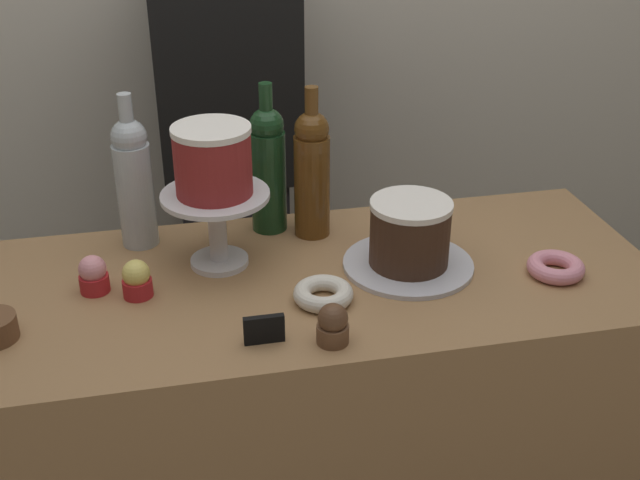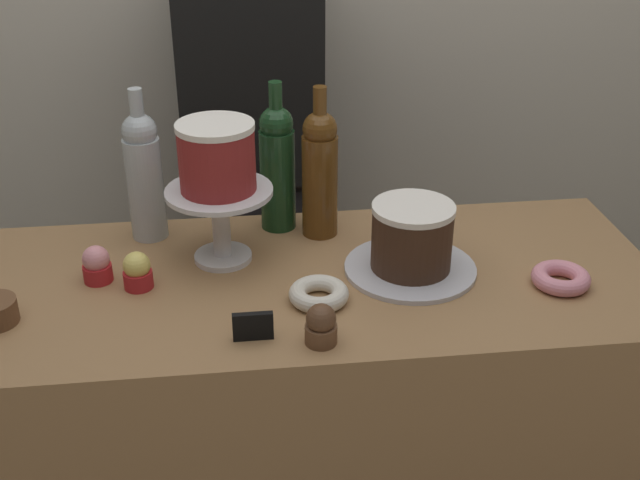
% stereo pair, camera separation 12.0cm
% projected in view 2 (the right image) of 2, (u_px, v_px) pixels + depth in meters
% --- Properties ---
extents(display_counter, '(1.34, 0.57, 0.90)m').
position_uv_depth(display_counter, '(320.00, 451.00, 1.77)').
color(display_counter, '#997047').
rests_on(display_counter, ground_plane).
extents(cake_stand_pedestal, '(0.21, 0.21, 0.16)m').
position_uv_depth(cake_stand_pedestal, '(220.00, 213.00, 1.57)').
color(cake_stand_pedestal, silver).
rests_on(cake_stand_pedestal, display_counter).
extents(white_layer_cake, '(0.15, 0.15, 0.13)m').
position_uv_depth(white_layer_cake, '(217.00, 157.00, 1.51)').
color(white_layer_cake, maroon).
rests_on(white_layer_cake, cake_stand_pedestal).
extents(silver_serving_platter, '(0.26, 0.26, 0.01)m').
position_uv_depth(silver_serving_platter, '(410.00, 268.00, 1.57)').
color(silver_serving_platter, silver).
rests_on(silver_serving_platter, display_counter).
extents(chocolate_round_cake, '(0.16, 0.16, 0.13)m').
position_uv_depth(chocolate_round_cake, '(412.00, 236.00, 1.54)').
color(chocolate_round_cake, '#3D2619').
rests_on(chocolate_round_cake, silver_serving_platter).
extents(wine_bottle_amber, '(0.08, 0.08, 0.33)m').
position_uv_depth(wine_bottle_amber, '(320.00, 171.00, 1.65)').
color(wine_bottle_amber, '#5B3814').
rests_on(wine_bottle_amber, display_counter).
extents(wine_bottle_clear, '(0.08, 0.08, 0.33)m').
position_uv_depth(wine_bottle_clear, '(144.00, 174.00, 1.64)').
color(wine_bottle_clear, '#B2BCC1').
rests_on(wine_bottle_clear, display_counter).
extents(wine_bottle_green, '(0.08, 0.08, 0.33)m').
position_uv_depth(wine_bottle_green, '(277.00, 165.00, 1.68)').
color(wine_bottle_green, '#193D1E').
rests_on(wine_bottle_green, display_counter).
extents(cupcake_chocolate, '(0.06, 0.06, 0.07)m').
position_uv_depth(cupcake_chocolate, '(321.00, 325.00, 1.34)').
color(cupcake_chocolate, brown).
rests_on(cupcake_chocolate, display_counter).
extents(cupcake_strawberry, '(0.06, 0.06, 0.07)m').
position_uv_depth(cupcake_strawberry, '(97.00, 265.00, 1.52)').
color(cupcake_strawberry, red).
rests_on(cupcake_strawberry, display_counter).
extents(cupcake_lemon, '(0.06, 0.06, 0.07)m').
position_uv_depth(cupcake_lemon, '(137.00, 272.00, 1.50)').
color(cupcake_lemon, red).
rests_on(cupcake_lemon, display_counter).
extents(donut_pink, '(0.11, 0.11, 0.03)m').
position_uv_depth(donut_pink, '(561.00, 278.00, 1.52)').
color(donut_pink, pink).
rests_on(donut_pink, display_counter).
extents(donut_sugar, '(0.11, 0.11, 0.03)m').
position_uv_depth(donut_sugar, '(319.00, 294.00, 1.47)').
color(donut_sugar, silver).
rests_on(donut_sugar, display_counter).
extents(price_sign_chalkboard, '(0.07, 0.01, 0.05)m').
position_uv_depth(price_sign_chalkboard, '(253.00, 326.00, 1.35)').
color(price_sign_chalkboard, black).
rests_on(price_sign_chalkboard, display_counter).
extents(barista_figure, '(0.36, 0.22, 1.60)m').
position_uv_depth(barista_figure, '(254.00, 176.00, 2.15)').
color(barista_figure, black).
rests_on(barista_figure, ground_plane).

